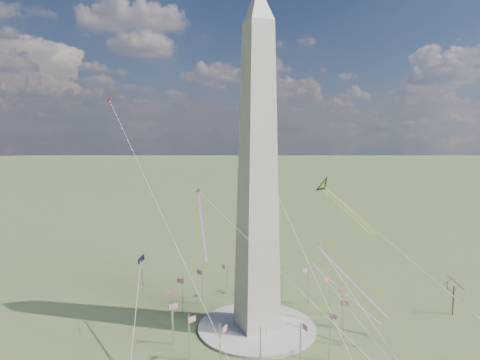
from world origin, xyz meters
name	(u,v)px	position (x,y,z in m)	size (l,w,h in m)	color
ground	(257,328)	(0.00, 0.00, 0.00)	(2000.00, 2000.00, 0.00)	#486231
plaza	(257,327)	(0.00, 0.00, 0.40)	(36.00, 36.00, 0.80)	#AAA39C
washington_monument	(258,173)	(0.00, 0.00, 47.95)	(15.56, 15.56, 100.00)	#B9A99B
flagpole_ring	(257,306)	(0.00, 0.00, 7.27)	(54.40, 54.40, 13.00)	silver
tree_near	(454,284)	(63.82, -15.19, 10.38)	(8.32, 8.32, 14.56)	#4D382F
kite_delta_black	(325,188)	(31.13, 11.45, 40.35)	(14.09, 21.52, 17.90)	black
kite_diamond_purple	(141,263)	(-33.10, 7.90, 22.42)	(1.92, 3.23, 10.31)	navy
kite_streamer_left	(340,268)	(22.43, -10.44, 19.44)	(9.92, 23.46, 16.84)	#F55026
kite_streamer_mid	(201,214)	(-18.51, -3.62, 37.83)	(5.92, 21.97, 15.24)	#F55026
kite_streamer_right	(334,283)	(23.74, -5.81, 13.21)	(13.62, 20.16, 15.86)	#F55026
kite_small_red	(109,101)	(-37.82, 35.42, 69.91)	(1.23, 1.95, 4.73)	red
kite_small_white	(241,113)	(10.63, 39.24, 66.87)	(1.55, 2.20, 4.57)	silver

